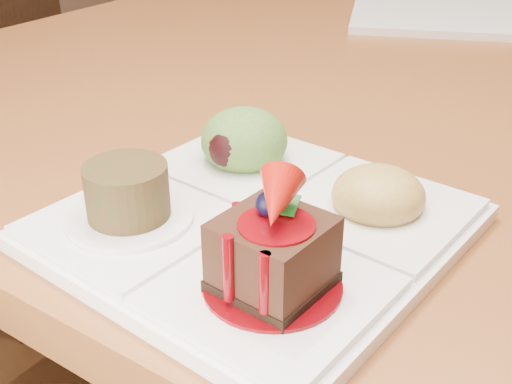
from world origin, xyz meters
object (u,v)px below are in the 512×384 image
Objects in this scene: chair_left at (62,98)px; second_plate at (436,14)px; dining_table at (413,50)px; sampler_plate at (257,206)px.

chair_left is 0.78m from second_plate.
second_plate is at bearing -26.78° from dining_table.
sampler_plate reaches higher than second_plate.
dining_table is 6.31× the size of sampler_plate.
second_plate is (0.71, 0.22, 0.23)m from chair_left.
dining_table is 0.09m from second_plate.
dining_table is 6.54× the size of second_plate.
chair_left is at bearing -160.02° from dining_table.
sampler_plate is 0.74m from second_plate.
chair_left reaches higher than sampler_plate.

